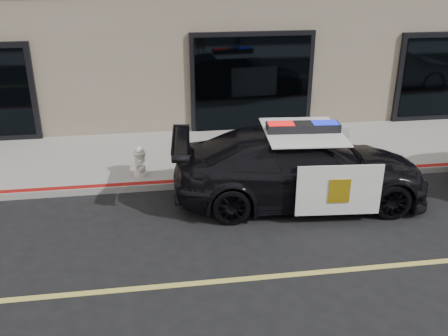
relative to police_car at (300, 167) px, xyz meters
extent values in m
plane|color=black|center=(0.86, -2.58, -0.77)|extent=(120.00, 120.00, 0.00)
cube|color=gray|center=(0.86, 2.67, -0.69)|extent=(60.00, 3.50, 0.15)
imported|color=black|center=(0.00, 0.00, -0.01)|extent=(2.96, 5.56, 1.51)
cube|color=white|center=(0.41, -1.12, -0.03)|extent=(1.61, 0.17, 1.01)
cube|color=white|center=(0.59, 1.04, -0.03)|extent=(1.61, 0.17, 1.01)
cube|color=white|center=(0.00, 0.00, 0.76)|extent=(1.66, 1.93, 0.03)
cube|color=gold|center=(0.41, -1.15, -0.03)|extent=(0.40, 0.05, 0.48)
cube|color=black|center=(0.00, 0.00, 0.85)|extent=(1.48, 0.49, 0.18)
cube|color=red|center=(-0.44, 0.04, 0.86)|extent=(0.53, 0.37, 0.16)
cube|color=#0C19CC|center=(0.44, -0.04, 0.86)|extent=(0.53, 0.37, 0.16)
cylinder|color=silver|center=(-3.28, 1.44, -0.58)|extent=(0.32, 0.32, 0.07)
cylinder|color=silver|center=(-3.28, 1.44, -0.32)|extent=(0.23, 0.23, 0.45)
cylinder|color=silver|center=(-3.28, 1.44, -0.08)|extent=(0.28, 0.28, 0.05)
sphere|color=silver|center=(-3.28, 1.44, -0.03)|extent=(0.21, 0.21, 0.21)
cylinder|color=silver|center=(-3.28, 1.44, 0.06)|extent=(0.06, 0.06, 0.06)
cylinder|color=silver|center=(-3.28, 1.60, -0.26)|extent=(0.12, 0.11, 0.12)
cylinder|color=silver|center=(-3.28, 1.29, -0.26)|extent=(0.12, 0.11, 0.12)
cylinder|color=silver|center=(-3.28, 1.27, -0.32)|extent=(0.15, 0.12, 0.15)
camera|label=1|loc=(-2.94, -9.07, 4.01)|focal=40.00mm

